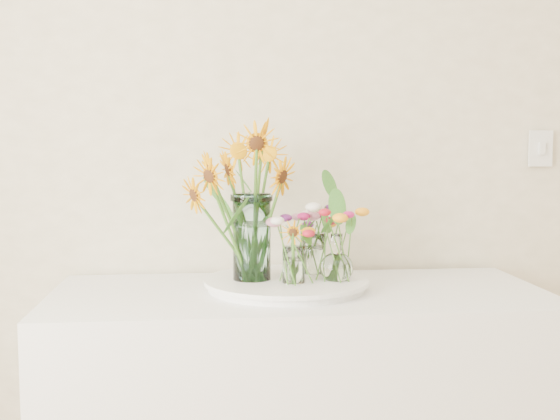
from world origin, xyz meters
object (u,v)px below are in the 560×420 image
object	(u,v)px
small_vase_a	(294,265)
small_vase_c	(314,254)
mason_jar	(252,237)
tray	(286,285)
small_vase_b	(337,258)

from	to	relation	value
small_vase_a	small_vase_c	size ratio (longest dim) A/B	0.87
small_vase_a	mason_jar	bearing A→B (deg)	152.41
tray	small_vase_b	world-z (taller)	small_vase_b
tray	small_vase_a	world-z (taller)	small_vase_a
tray	small_vase_c	size ratio (longest dim) A/B	3.61
small_vase_b	tray	bearing A→B (deg)	166.94
mason_jar	small_vase_a	size ratio (longest dim) A/B	2.35
tray	small_vase_c	bearing A→B (deg)	42.14
small_vase_b	small_vase_a	bearing A→B (deg)	-169.61
mason_jar	small_vase_b	world-z (taller)	mason_jar
small_vase_c	small_vase_a	bearing A→B (deg)	-119.33
small_vase_a	small_vase_b	bearing A→B (deg)	10.39
small_vase_a	small_vase_b	size ratio (longest dim) A/B	0.78
mason_jar	small_vase_a	xyz separation A→B (m)	(0.11, -0.06, -0.07)
mason_jar	small_vase_c	bearing A→B (deg)	22.65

